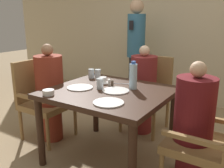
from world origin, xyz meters
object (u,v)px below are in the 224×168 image
Objects in this scene: chair_right_side at (211,138)px; glass_tall_mid at (91,73)px; standing_host at (136,50)px; diner_in_far_chair at (143,89)px; glass_tall_near at (100,84)px; plate_main_left at (80,88)px; plate_dessert_center at (108,103)px; diner_in_left_chair at (50,92)px; diner_in_right_chair at (193,126)px; chair_far_side at (148,91)px; water_bottle at (133,76)px; bowl_small at (48,92)px; plate_main_right at (116,91)px; chair_left_side at (42,96)px; glass_tall_far at (98,74)px; teacup_with_saucer at (103,81)px.

chair_right_side is 1.48m from glass_tall_mid.
chair_right_side is 0.56× the size of standing_host.
glass_tall_near is (-0.10, -0.78, 0.23)m from diner_in_far_chair.
plate_dessert_center is (0.49, -0.22, 0.00)m from plate_main_left.
diner_in_right_chair is at bearing 0.00° from diner_in_left_chair.
chair_far_side is 0.16m from diner_in_far_chair.
chair_right_side reaches higher than glass_tall_near.
chair_far_side is 0.85× the size of diner_in_far_chair.
water_bottle is at bearing 168.10° from chair_right_side.
chair_far_side is 1.00× the size of chair_right_side.
water_bottle is (-0.65, 0.17, 0.31)m from diner_in_right_chair.
diner_in_far_chair reaches higher than plate_dessert_center.
bowl_small is 0.38× the size of water_bottle.
diner_in_right_chair reaches higher than plate_main_left.
plate_main_right is (0.90, 0.00, 0.16)m from diner_in_left_chair.
chair_left_side reaches higher than glass_tall_far.
diner_in_right_chair is at bearing -48.02° from chair_far_side.
plate_dessert_center is 0.90m from glass_tall_mid.
chair_left_side is at bearing 180.00° from diner_in_left_chair.
standing_host is 1.40m from glass_tall_far.
diner_in_right_chair is 1.30m from bowl_small.
diner_in_right_chair is at bearing 5.17° from plate_main_left.
standing_host reaches higher than diner_in_far_chair.
standing_host reaches higher than water_bottle.
plate_dessert_center is at bearing -15.22° from chair_left_side.
glass_tall_near is at bearing 26.81° from plate_main_left.
chair_right_side is at bearing 0.00° from diner_in_right_chair.
standing_host is (0.23, 1.71, 0.32)m from diner_in_left_chair.
chair_far_side is 3.65× the size of plate_main_left.
glass_tall_mid is at bearing -160.68° from glass_tall_far.
plate_main_right is (-0.90, 0.00, 0.24)m from chair_right_side.
chair_far_side is at bearing 94.68° from plate_main_right.
plate_dessert_center is (1.03, -0.32, 0.16)m from diner_in_left_chair.
plate_main_right is 0.18m from glass_tall_near.
chair_left_side reaches higher than plate_main_right.
chair_left_side is 7.21× the size of teacup_with_saucer.
diner_in_far_chair is at bearing 38.50° from chair_left_side.
plate_main_right is (0.07, -0.92, 0.24)m from chair_far_side.
plate_dessert_center is at bearing -152.83° from diner_in_right_chair.
diner_in_left_chair is 4.45× the size of plate_dessert_center.
teacup_with_saucer is (-0.40, 0.50, 0.02)m from plate_dessert_center.
water_bottle reaches higher than bowl_small.
diner_in_left_chair is at bearing 180.00° from chair_right_side.
glass_tall_near is (0.72, -0.01, 0.21)m from diner_in_left_chair.
chair_right_side is 1.45m from bowl_small.
chair_far_side is at bearing 99.33° from plate_dessert_center.
diner_in_far_chair is at bearing 141.50° from chair_right_side.
diner_in_left_chair is at bearing 179.29° from glass_tall_near.
diner_in_right_chair is 0.77m from plate_main_right.
plate_main_right is at bearing -120.73° from water_bottle.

